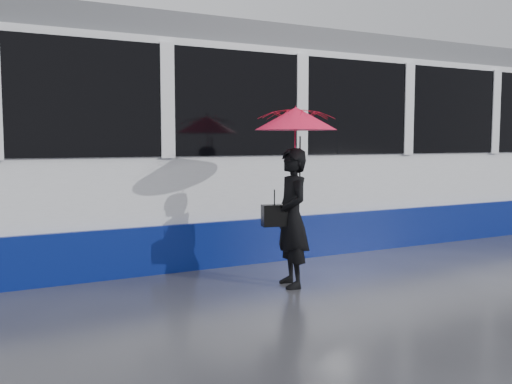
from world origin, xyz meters
TOP-DOWN VIEW (x-y plane):
  - ground at (0.00, 0.00)m, footprint 90.00×90.00m
  - rails at (0.00, 2.50)m, footprint 34.00×1.51m
  - tram at (2.52, 2.50)m, footprint 26.00×2.56m
  - woman at (1.06, -0.05)m, footprint 0.49×0.65m
  - umbrella at (1.11, -0.05)m, footprint 1.11×1.11m
  - handbag at (0.84, -0.03)m, footprint 0.31×0.18m

SIDE VIEW (x-z plane):
  - ground at x=0.00m, z-range 0.00..0.00m
  - rails at x=0.00m, z-range 0.00..0.02m
  - woman at x=1.06m, z-range 0.00..1.61m
  - handbag at x=0.84m, z-range 0.63..1.06m
  - tram at x=2.52m, z-range -0.04..3.31m
  - umbrella at x=1.11m, z-range 1.22..2.31m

